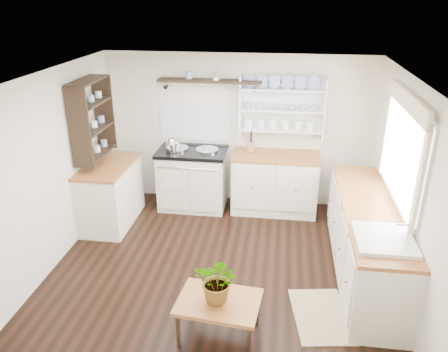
{
  "coord_description": "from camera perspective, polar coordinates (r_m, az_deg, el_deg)",
  "views": [
    {
      "loc": [
        0.67,
        -4.43,
        3.12
      ],
      "look_at": [
        0.02,
        0.25,
        1.1
      ],
      "focal_mm": 35.0,
      "sensor_mm": 36.0,
      "label": 1
    }
  ],
  "objects": [
    {
      "name": "window",
      "position": [
        5.0,
        22.3,
        3.25
      ],
      "size": [
        0.08,
        1.55,
        1.22
      ],
      "color": "white",
      "rests_on": "wall_right"
    },
    {
      "name": "back_cabinets",
      "position": [
        6.59,
        6.62,
        -0.81
      ],
      "size": [
        1.27,
        0.63,
        0.9
      ],
      "color": "silver",
      "rests_on": "floor"
    },
    {
      "name": "utensil_crock",
      "position": [
        6.49,
        3.44,
        3.82
      ],
      "size": [
        0.11,
        0.11,
        0.13
      ],
      "primitive_type": "cylinder",
      "color": "#AB773E",
      "rests_on": "back_cabinets"
    },
    {
      "name": "left_shelving",
      "position": [
        6.1,
        -16.85,
        7.23
      ],
      "size": [
        0.28,
        0.8,
        1.05
      ],
      "primitive_type": "cube",
      "color": "black",
      "rests_on": "wall_left"
    },
    {
      "name": "left_cabinets",
      "position": [
        6.41,
        -14.6,
        -2.16
      ],
      "size": [
        0.62,
        1.13,
        0.9
      ],
      "color": "silver",
      "rests_on": "floor"
    },
    {
      "name": "wall_right",
      "position": [
        5.03,
        22.53,
        -1.8
      ],
      "size": [
        0.02,
        3.8,
        2.3
      ],
      "primitive_type": "cube",
      "color": "beige",
      "rests_on": "ground"
    },
    {
      "name": "high_shelf",
      "position": [
        6.42,
        -1.89,
        12.25
      ],
      "size": [
        1.5,
        0.29,
        0.16
      ],
      "color": "black",
      "rests_on": "wall_back"
    },
    {
      "name": "wall_back",
      "position": [
        6.67,
        1.78,
        5.94
      ],
      "size": [
        4.0,
        0.02,
        2.3
      ],
      "primitive_type": "cube",
      "color": "beige",
      "rests_on": "ground"
    },
    {
      "name": "belfast_sink",
      "position": [
        4.56,
        20.02,
        -9.06
      ],
      "size": [
        0.55,
        0.6,
        0.45
      ],
      "color": "white",
      "rests_on": "right_cabinets"
    },
    {
      "name": "plate_rack",
      "position": [
        6.49,
        7.58,
        8.98
      ],
      "size": [
        1.2,
        0.22,
        0.9
      ],
      "color": "white",
      "rests_on": "wall_back"
    },
    {
      "name": "aga_cooker",
      "position": [
        6.69,
        -4.07,
        -0.26
      ],
      "size": [
        1.03,
        0.72,
        0.95
      ],
      "color": "beige",
      "rests_on": "floor"
    },
    {
      "name": "right_cabinets",
      "position": [
        5.36,
        18.04,
        -7.92
      ],
      "size": [
        0.62,
        2.43,
        0.9
      ],
      "color": "silver",
      "rests_on": "floor"
    },
    {
      "name": "wall_left",
      "position": [
        5.54,
        -21.57,
        0.6
      ],
      "size": [
        0.02,
        3.8,
        2.3
      ],
      "primitive_type": "cube",
      "color": "beige",
      "rests_on": "ground"
    },
    {
      "name": "floor_rug",
      "position": [
        4.86,
        12.53,
        -17.38
      ],
      "size": [
        0.68,
        0.93,
        0.02
      ],
      "primitive_type": "cube",
      "rotation": [
        0.0,
        0.0,
        0.16
      ],
      "color": "#957956",
      "rests_on": "floor"
    },
    {
      "name": "floor",
      "position": [
        5.46,
        -0.59,
        -11.7
      ],
      "size": [
        4.0,
        3.8,
        0.01
      ],
      "primitive_type": "cube",
      "color": "black",
      "rests_on": "ground"
    },
    {
      "name": "ceiling",
      "position": [
        4.56,
        -0.71,
        12.77
      ],
      "size": [
        4.0,
        3.8,
        0.01
      ],
      "primitive_type": "cube",
      "color": "white",
      "rests_on": "wall_back"
    },
    {
      "name": "center_table",
      "position": [
        4.31,
        -0.7,
        -16.43
      ],
      "size": [
        0.82,
        0.63,
        0.42
      ],
      "rotation": [
        0.0,
        0.0,
        -0.1
      ],
      "color": "brown",
      "rests_on": "floor"
    },
    {
      "name": "potted_plant",
      "position": [
        4.14,
        -0.72,
        -13.51
      ],
      "size": [
        0.5,
        0.47,
        0.46
      ],
      "primitive_type": "imported",
      "rotation": [
        0.0,
        0.0,
        -0.32
      ],
      "color": "#3F7233",
      "rests_on": "center_table"
    },
    {
      "name": "kettle",
      "position": [
        6.44,
        -6.87,
        4.06
      ],
      "size": [
        0.17,
        0.17,
        0.21
      ],
      "primitive_type": null,
      "color": "silver",
      "rests_on": "aga_cooker"
    }
  ]
}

